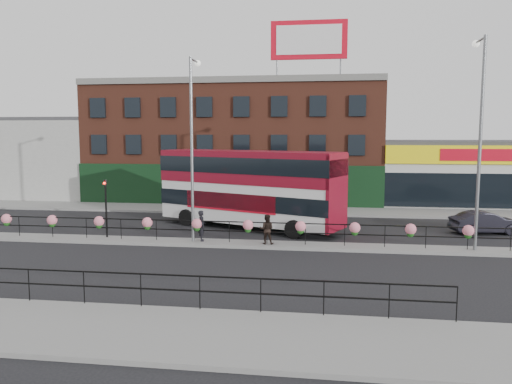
# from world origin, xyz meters

# --- Properties ---
(ground) EXTENTS (120.00, 120.00, 0.00)m
(ground) POSITION_xyz_m (0.00, 0.00, 0.00)
(ground) COLOR black
(ground) RESTS_ON ground
(south_pavement) EXTENTS (60.00, 4.00, 0.15)m
(south_pavement) POSITION_xyz_m (0.00, -12.00, 0.07)
(south_pavement) COLOR gray
(south_pavement) RESTS_ON ground
(north_pavement) EXTENTS (60.00, 4.00, 0.15)m
(north_pavement) POSITION_xyz_m (0.00, 12.00, 0.07)
(north_pavement) COLOR gray
(north_pavement) RESTS_ON ground
(median) EXTENTS (60.00, 1.60, 0.15)m
(median) POSITION_xyz_m (0.00, 0.00, 0.07)
(median) COLOR gray
(median) RESTS_ON ground
(yellow_line_inner) EXTENTS (60.00, 0.10, 0.01)m
(yellow_line_inner) POSITION_xyz_m (0.00, -9.70, 0.01)
(yellow_line_inner) COLOR gold
(yellow_line_inner) RESTS_ON ground
(yellow_line_outer) EXTENTS (60.00, 0.10, 0.01)m
(yellow_line_outer) POSITION_xyz_m (0.00, -9.88, 0.01)
(yellow_line_outer) COLOR gold
(yellow_line_outer) RESTS_ON ground
(brick_building) EXTENTS (25.00, 12.21, 10.30)m
(brick_building) POSITION_xyz_m (-4.00, 19.96, 5.13)
(brick_building) COLOR brown
(brick_building) RESTS_ON ground
(supermarket) EXTENTS (15.00, 12.25, 5.30)m
(supermarket) POSITION_xyz_m (16.00, 19.90, 2.65)
(supermarket) COLOR silver
(supermarket) RESTS_ON ground
(warehouse_west) EXTENTS (15.50, 12.00, 7.30)m
(warehouse_west) POSITION_xyz_m (-24.25, 20.00, 3.65)
(warehouse_west) COLOR #A7A8A2
(warehouse_west) RESTS_ON ground
(billboard) EXTENTS (6.00, 0.29, 4.40)m
(billboard) POSITION_xyz_m (2.50, 14.99, 13.18)
(billboard) COLOR red
(billboard) RESTS_ON brick_building
(median_railing) EXTENTS (30.04, 0.56, 1.23)m
(median_railing) POSITION_xyz_m (-0.00, 0.00, 1.05)
(median_railing) COLOR black
(median_railing) RESTS_ON median
(south_railing) EXTENTS (20.04, 0.05, 1.12)m
(south_railing) POSITION_xyz_m (-2.00, -10.10, 0.96)
(south_railing) COLOR black
(south_railing) RESTS_ON south_pavement
(double_decker_bus) EXTENTS (12.02, 7.30, 4.81)m
(double_decker_bus) POSITION_xyz_m (-0.68, 4.84, 2.96)
(double_decker_bus) COLOR silver
(double_decker_bus) RESTS_ON ground
(car) EXTENTS (2.93, 4.55, 1.32)m
(car) POSITION_xyz_m (13.37, 5.13, 0.66)
(car) COLOR black
(car) RESTS_ON ground
(pedestrian_a) EXTENTS (0.82, 0.73, 1.64)m
(pedestrian_a) POSITION_xyz_m (-2.53, 0.16, 0.97)
(pedestrian_a) COLOR black
(pedestrian_a) RESTS_ON median
(pedestrian_b) EXTENTS (0.76, 0.59, 1.55)m
(pedestrian_b) POSITION_xyz_m (1.00, -0.11, 0.93)
(pedestrian_b) COLOR black
(pedestrian_b) RESTS_ON median
(lamp_column_west) EXTENTS (0.35, 1.70, 9.67)m
(lamp_column_west) POSITION_xyz_m (-2.97, 0.25, 5.88)
(lamp_column_west) COLOR slate
(lamp_column_west) RESTS_ON median
(lamp_column_east) EXTENTS (0.37, 1.82, 10.36)m
(lamp_column_east) POSITION_xyz_m (11.34, 0.24, 6.29)
(lamp_column_east) COLOR slate
(lamp_column_east) RESTS_ON median
(traffic_light_median) EXTENTS (0.15, 0.28, 3.65)m
(traffic_light_median) POSITION_xyz_m (-8.00, 0.39, 2.47)
(traffic_light_median) COLOR black
(traffic_light_median) RESTS_ON median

